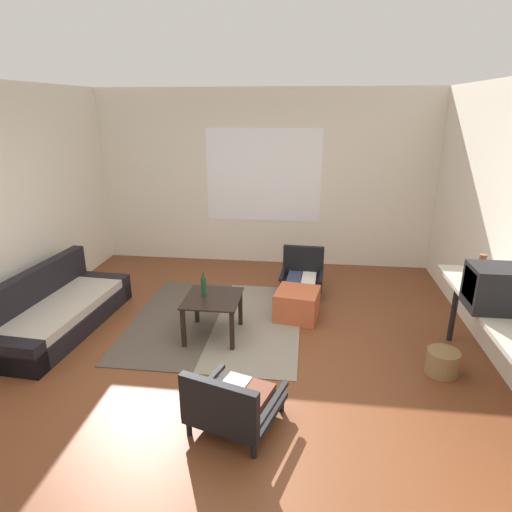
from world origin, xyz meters
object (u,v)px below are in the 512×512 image
armchair_striped_foreground (232,404)px  wicker_basket (442,362)px  armchair_by_window (302,273)px  clay_vase (480,274)px  crt_television (503,289)px  couch (56,312)px  ottoman_orange (297,304)px  coffee_table (213,305)px  glass_bottle (204,286)px  console_shelf (491,311)px

armchair_striped_foreground → wicker_basket: bearing=28.3°
armchair_by_window → clay_vase: 2.40m
armchair_striped_foreground → crt_television: size_ratio=1.48×
couch → armchair_by_window: 3.10m
armchair_striped_foreground → wicker_basket: 2.11m
ottoman_orange → wicker_basket: size_ratio=1.62×
coffee_table → wicker_basket: 2.38m
armchair_striped_foreground → glass_bottle: 1.62m
armchair_by_window → armchair_striped_foreground: 2.83m
armchair_by_window → crt_television: 2.77m
armchair_striped_foreground → glass_bottle: size_ratio=2.95×
armchair_striped_foreground → armchair_by_window: bearing=80.2°
glass_bottle → crt_television: bearing=-16.5°
coffee_table → glass_bottle: glass_bottle is taller
couch → glass_bottle: 1.76m
ottoman_orange → crt_television: crt_television is taller
glass_bottle → coffee_table: bearing=-19.2°
armchair_by_window → crt_television: size_ratio=1.12×
ottoman_orange → console_shelf: console_shelf is taller
coffee_table → armchair_striped_foreground: bearing=-72.2°
couch → clay_vase: clay_vase is taller
coffee_table → clay_vase: size_ratio=2.08×
crt_television → clay_vase: 0.50m
coffee_table → clay_vase: clay_vase is taller
wicker_basket → armchair_striped_foreground: bearing=-151.7°
console_shelf → clay_vase: size_ratio=5.95×
console_shelf → clay_vase: 0.42m
armchair_by_window → console_shelf: bearing=-50.2°
couch → glass_bottle: bearing=3.0°
clay_vase → glass_bottle: size_ratio=1.13×
wicker_basket → glass_bottle: bearing=168.8°
armchair_by_window → clay_vase: clay_vase is taller
armchair_striped_foreground → ottoman_orange: (0.44, 2.00, -0.06)m
ottoman_orange → coffee_table: bearing=-148.7°
coffee_table → armchair_by_window: armchair_by_window is taller
ottoman_orange → wicker_basket: 1.73m
armchair_striped_foreground → couch: bearing=148.7°
armchair_striped_foreground → glass_bottle: glass_bottle is taller
console_shelf → wicker_basket: (-0.27, 0.19, -0.64)m
console_shelf → wicker_basket: 0.72m
crt_television → clay_vase: size_ratio=1.77×
couch → clay_vase: 4.48m
console_shelf → ottoman_orange: bearing=144.9°
coffee_table → couch: bearing=-178.3°
console_shelf → coffee_table: bearing=166.3°
ottoman_orange → console_shelf: 2.14m
coffee_table → crt_television: (2.59, -0.76, 0.65)m
armchair_by_window → clay_vase: size_ratio=1.99×
console_shelf → crt_television: (-0.00, -0.13, 0.27)m
clay_vase → wicker_basket: size_ratio=1.01×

